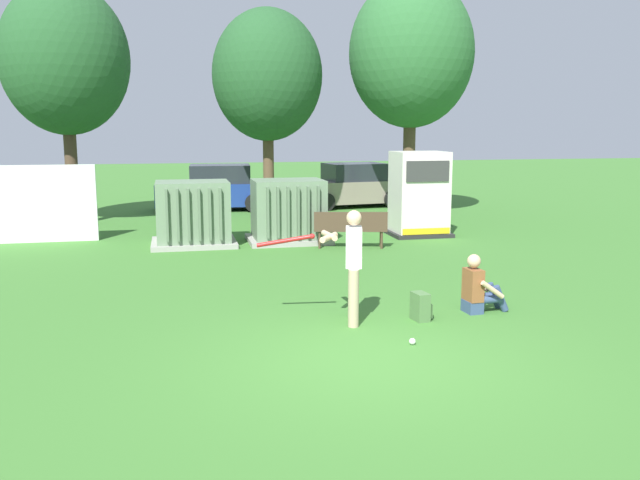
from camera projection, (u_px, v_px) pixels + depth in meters
The scene contains 14 objects.
ground_plane at pixel (371, 361), 8.70m from camera, with size 96.00×96.00×0.00m, color #3D752D.
transformer_west at pixel (193, 214), 17.02m from camera, with size 2.10×1.70×1.62m.
transformer_mid_west at pixel (288, 212), 17.53m from camera, with size 2.10×1.70×1.62m.
generator_enclosure at pixel (419, 194), 18.54m from camera, with size 1.60×1.40×2.30m.
park_bench at pixel (351, 227), 16.63m from camera, with size 1.84×0.80×0.92m.
batter at pixel (350, 260), 10.27m from camera, with size 1.61×0.77×1.74m.
sports_ball at pixel (412, 341), 9.35m from camera, with size 0.09×0.09×0.09m, color white.
seated_spectator at pixel (478, 289), 10.94m from camera, with size 0.74×0.56×0.96m.
backpack at pixel (421, 307), 10.50m from camera, with size 0.30×0.35×0.44m.
tree_left at pixel (65, 60), 19.91m from camera, with size 3.75×3.75×7.16m.
tree_center_left at pixel (267, 76), 21.26m from camera, with size 3.47×3.47×6.63m.
tree_center_right at pixel (411, 54), 21.82m from camera, with size 4.03×4.03×7.70m.
parked_car_leftmost at pixel (217, 189), 24.22m from camera, with size 4.30×2.13×1.62m.
parked_car_left_of_center at pixel (351, 187), 25.18m from camera, with size 4.40×2.36×1.62m.
Camera 1 is at (-2.41, -7.99, 2.99)m, focal length 37.94 mm.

